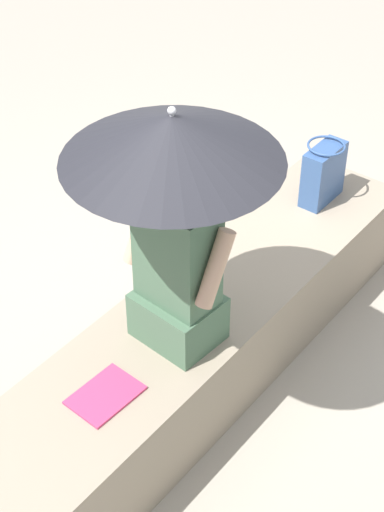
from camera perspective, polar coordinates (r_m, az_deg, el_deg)
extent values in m
plane|color=#9E9384|center=(4.06, 0.84, -8.11)|extent=(14.00, 14.00, 0.00)
cube|color=gray|center=(3.89, 0.87, -5.73)|extent=(2.73, 0.60, 0.47)
cube|color=#47664C|center=(3.49, -0.97, -4.20)|extent=(0.30, 0.36, 0.22)
cube|color=#47664C|center=(3.26, -1.04, 0.30)|extent=(0.22, 0.33, 0.48)
sphere|color=tan|center=(3.06, -1.11, 5.28)|extent=(0.20, 0.20, 0.20)
cylinder|color=tan|center=(3.14, 1.63, -0.89)|extent=(0.20, 0.08, 0.32)
cylinder|color=tan|center=(3.36, -3.54, 2.04)|extent=(0.20, 0.08, 0.32)
cylinder|color=#B7B7BC|center=(3.11, -1.25, 0.61)|extent=(0.02, 0.02, 1.13)
cone|color=black|center=(2.84, -1.38, 8.18)|extent=(0.81, 0.81, 0.18)
sphere|color=#B7B7BC|center=(2.79, -1.42, 10.05)|extent=(0.03, 0.03, 0.03)
cube|color=#335184|center=(4.33, 9.08, 5.62)|extent=(0.26, 0.12, 0.31)
torus|color=#335184|center=(4.24, 9.31, 7.55)|extent=(0.20, 0.20, 0.01)
cube|color=#D83866|center=(3.34, -6.04, -9.57)|extent=(0.29, 0.21, 0.01)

